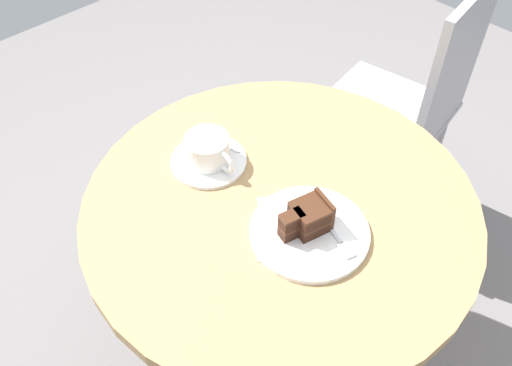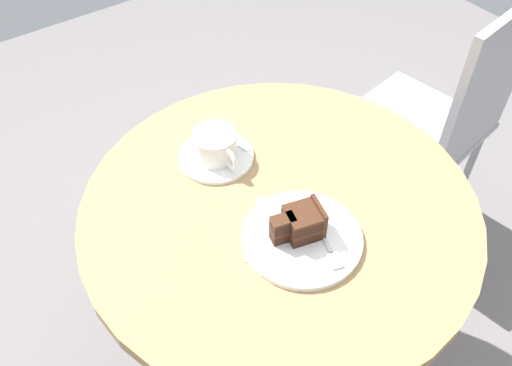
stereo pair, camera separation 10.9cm
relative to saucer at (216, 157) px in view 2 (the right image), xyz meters
The scene contains 10 objects.
ground_plane 0.74m from the saucer, 10.03° to the left, with size 4.40×4.40×0.01m, color slate.
cafe_table 0.22m from the saucer, 10.03° to the left, with size 0.82×0.82×0.71m.
saucer is the anchor object (origin of this frame).
coffee_cup 0.04m from the saucer, ahead, with size 0.13×0.10×0.06m.
teaspoon 0.05m from the saucer, 94.16° to the left, with size 0.09×0.06×0.00m.
cake_plate 0.29m from the saucer, ahead, with size 0.23×0.23×0.01m.
cake_slice 0.28m from the saucer, ahead, with size 0.08×0.11×0.07m.
fork 0.33m from the saucer, ahead, with size 0.14×0.06×0.00m.
napkin 0.26m from the saucer, ahead, with size 0.23×0.23×0.00m.
cafe_chair 0.76m from the saucer, 83.56° to the left, with size 0.44×0.44×0.91m.
Camera 2 is at (0.56, -0.46, 1.55)m, focal length 38.00 mm.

